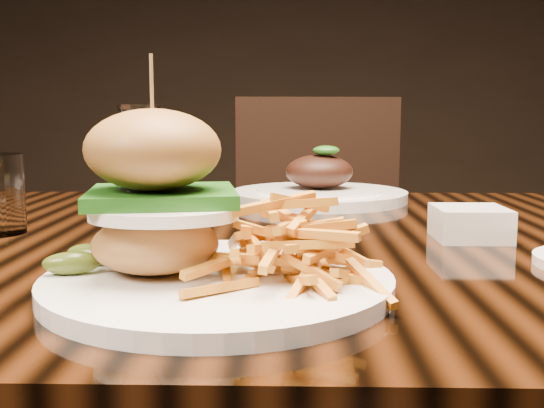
{
  "coord_description": "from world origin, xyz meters",
  "views": [
    {
      "loc": [
        -0.01,
        -0.79,
        0.9
      ],
      "look_at": [
        -0.02,
        -0.14,
        0.81
      ],
      "focal_mm": 42.0,
      "sensor_mm": 36.0,
      "label": 1
    }
  ],
  "objects_px": {
    "dining_table": "(292,294)",
    "wine_glass": "(142,140)",
    "burger_plate": "(210,231)",
    "far_dish": "(319,190)",
    "chair_far": "(322,251)"
  },
  "relations": [
    {
      "from": "dining_table",
      "to": "far_dish",
      "type": "bearing_deg",
      "value": 81.34
    },
    {
      "from": "dining_table",
      "to": "burger_plate",
      "type": "distance_m",
      "value": 0.3
    },
    {
      "from": "chair_far",
      "to": "burger_plate",
      "type": "bearing_deg",
      "value": -102.73
    },
    {
      "from": "wine_glass",
      "to": "chair_far",
      "type": "relative_size",
      "value": 0.17
    },
    {
      "from": "wine_glass",
      "to": "far_dish",
      "type": "relative_size",
      "value": 0.53
    },
    {
      "from": "burger_plate",
      "to": "wine_glass",
      "type": "bearing_deg",
      "value": 115.88
    },
    {
      "from": "burger_plate",
      "to": "far_dish",
      "type": "bearing_deg",
      "value": 80.6
    },
    {
      "from": "burger_plate",
      "to": "wine_glass",
      "type": "relative_size",
      "value": 1.85
    },
    {
      "from": "dining_table",
      "to": "chair_far",
      "type": "bearing_deg",
      "value": 84.34
    },
    {
      "from": "burger_plate",
      "to": "chair_far",
      "type": "bearing_deg",
      "value": 84.46
    },
    {
      "from": "wine_glass",
      "to": "chair_far",
      "type": "bearing_deg",
      "value": 72.23
    },
    {
      "from": "burger_plate",
      "to": "far_dish",
      "type": "distance_m",
      "value": 0.6
    },
    {
      "from": "dining_table",
      "to": "far_dish",
      "type": "height_order",
      "value": "far_dish"
    },
    {
      "from": "dining_table",
      "to": "wine_glass",
      "type": "height_order",
      "value": "wine_glass"
    },
    {
      "from": "wine_glass",
      "to": "far_dish",
      "type": "height_order",
      "value": "wine_glass"
    }
  ]
}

